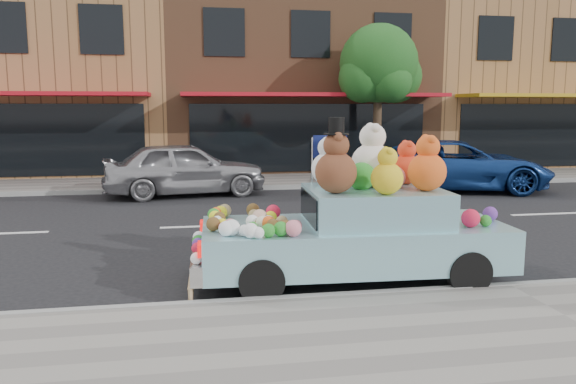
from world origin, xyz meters
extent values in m
plane|color=black|center=(0.00, 0.00, 0.00)|extent=(120.00, 120.00, 0.00)
cube|color=gray|center=(0.00, 6.50, 0.06)|extent=(60.00, 3.00, 0.12)
cube|color=gray|center=(0.00, -5.00, 0.07)|extent=(60.00, 0.12, 0.13)
cube|color=gray|center=(0.00, 5.00, 0.07)|extent=(60.00, 0.12, 0.13)
cube|color=#96673E|center=(-10.00, 12.00, 3.50)|extent=(10.00, 8.00, 7.00)
cube|color=black|center=(-10.00, 7.98, 1.40)|extent=(8.50, 0.06, 2.40)
cube|color=black|center=(-10.00, 7.98, 5.00)|extent=(1.40, 0.06, 1.60)
cube|color=black|center=(-7.00, 7.98, 5.00)|extent=(1.40, 0.06, 1.60)
cube|color=brown|center=(0.00, 12.00, 3.50)|extent=(10.00, 8.00, 7.00)
cube|color=black|center=(0.00, 7.98, 1.40)|extent=(8.50, 0.06, 2.40)
cube|color=#B5101C|center=(0.00, 7.10, 2.90)|extent=(9.00, 1.80, 0.12)
cube|color=black|center=(-3.00, 7.98, 5.00)|extent=(1.40, 0.06, 1.60)
cube|color=black|center=(0.00, 7.98, 5.00)|extent=(1.40, 0.06, 1.60)
cube|color=black|center=(3.00, 7.98, 5.00)|extent=(1.40, 0.06, 1.60)
cube|color=#96673E|center=(10.00, 12.00, 3.50)|extent=(10.00, 8.00, 7.00)
cube|color=#332D2B|center=(10.00, 12.00, 7.15)|extent=(10.00, 8.00, 0.30)
cube|color=black|center=(10.00, 7.98, 1.40)|extent=(8.50, 0.06, 2.40)
cube|color=black|center=(7.00, 7.98, 5.00)|extent=(1.40, 0.06, 1.60)
cube|color=black|center=(10.00, 7.98, 5.00)|extent=(1.40, 0.06, 1.60)
cylinder|color=#38281C|center=(2.00, 6.50, 1.60)|extent=(0.28, 0.28, 3.20)
sphere|color=#164F1A|center=(2.00, 6.50, 3.92)|extent=(2.60, 2.60, 2.60)
sphere|color=#164F1A|center=(2.70, 6.80, 3.52)|extent=(1.80, 1.80, 1.80)
sphere|color=#164F1A|center=(1.40, 6.30, 3.42)|extent=(1.60, 1.60, 1.60)
sphere|color=#164F1A|center=(2.20, 5.90, 3.32)|extent=(1.40, 1.40, 1.40)
sphere|color=#164F1A|center=(1.70, 7.10, 3.62)|extent=(1.60, 1.60, 1.60)
imported|color=#9F9EA3|center=(-4.40, 4.34, 0.77)|extent=(4.72, 2.42, 1.54)
imported|color=navy|center=(3.67, 3.94, 0.75)|extent=(5.87, 3.75, 1.51)
cylinder|color=black|center=(-0.58, -4.96, 0.30)|extent=(0.61, 0.22, 0.60)
cylinder|color=black|center=(-0.51, -3.40, 0.30)|extent=(0.61, 0.22, 0.60)
cylinder|color=black|center=(-3.37, -4.84, 0.30)|extent=(0.61, 0.22, 0.60)
cylinder|color=black|center=(-3.31, -3.29, 0.30)|extent=(0.61, 0.22, 0.60)
cube|color=#8FC9D5|center=(-1.94, -4.12, 0.55)|extent=(4.37, 1.87, 0.60)
cube|color=#8FC9D5|center=(-1.64, -4.13, 1.10)|extent=(1.96, 1.58, 0.50)
cube|color=silver|center=(-4.16, -4.03, 0.40)|extent=(0.23, 1.79, 0.26)
cube|color=red|center=(-4.14, -4.71, 0.72)|extent=(0.07, 0.28, 0.16)
cube|color=red|center=(-4.08, -3.35, 0.72)|extent=(0.07, 0.28, 0.16)
cube|color=black|center=(-2.59, -4.10, 1.10)|extent=(0.09, 1.30, 0.40)
sphere|color=#5C2F1A|center=(-2.31, -4.46, 1.63)|extent=(0.57, 0.57, 0.57)
sphere|color=#5C2F1A|center=(-2.31, -4.46, 2.00)|extent=(0.35, 0.35, 0.35)
sphere|color=#5C2F1A|center=(-2.31, -4.58, 2.11)|extent=(0.13, 0.13, 0.13)
sphere|color=#5C2F1A|center=(-2.31, -4.33, 2.11)|extent=(0.13, 0.13, 0.13)
cylinder|color=black|center=(-2.31, -4.46, 2.15)|extent=(0.33, 0.33, 0.02)
cylinder|color=black|center=(-2.31, -4.46, 2.26)|extent=(0.21, 0.21, 0.22)
sphere|color=beige|center=(-1.58, -3.79, 1.67)|extent=(0.63, 0.63, 0.63)
sphere|color=beige|center=(-1.58, -3.79, 2.07)|extent=(0.39, 0.39, 0.39)
sphere|color=beige|center=(-1.58, -3.92, 2.20)|extent=(0.15, 0.15, 0.15)
sphere|color=beige|center=(-1.58, -3.65, 2.20)|extent=(0.15, 0.15, 0.15)
sphere|color=#ED4E16|center=(-1.01, -4.46, 1.62)|extent=(0.53, 0.53, 0.53)
sphere|color=#ED4E16|center=(-1.01, -4.46, 1.96)|extent=(0.33, 0.33, 0.33)
sphere|color=#ED4E16|center=(-1.01, -4.58, 2.07)|extent=(0.13, 0.13, 0.13)
sphere|color=#ED4E16|center=(-1.01, -4.35, 2.07)|extent=(0.13, 0.13, 0.13)
sphere|color=red|center=(-1.03, -3.76, 1.58)|extent=(0.45, 0.45, 0.45)
sphere|color=red|center=(-1.03, -3.76, 1.87)|extent=(0.28, 0.28, 0.28)
sphere|color=red|center=(-1.03, -3.86, 1.96)|extent=(0.11, 0.11, 0.11)
sphere|color=red|center=(-1.03, -3.66, 1.96)|extent=(0.11, 0.11, 0.11)
sphere|color=white|center=(-2.22, -3.66, 1.59)|extent=(0.49, 0.49, 0.49)
sphere|color=white|center=(-2.22, -3.66, 1.91)|extent=(0.30, 0.30, 0.30)
sphere|color=white|center=(-2.22, -3.77, 2.01)|extent=(0.12, 0.12, 0.12)
sphere|color=white|center=(-2.22, -3.55, 2.01)|extent=(0.12, 0.12, 0.12)
sphere|color=gold|center=(-1.67, -4.68, 1.57)|extent=(0.43, 0.43, 0.43)
sphere|color=gold|center=(-1.67, -4.68, 1.85)|extent=(0.27, 0.27, 0.27)
sphere|color=gold|center=(-1.67, -4.78, 1.93)|extent=(0.10, 0.10, 0.10)
sphere|color=gold|center=(-1.67, -4.59, 1.93)|extent=(0.10, 0.10, 0.10)
sphere|color=#238023|center=(-1.84, -4.13, 1.53)|extent=(0.40, 0.40, 0.40)
sphere|color=#D46A77|center=(-1.34, -4.10, 1.50)|extent=(0.32, 0.32, 0.32)
sphere|color=white|center=(-3.57, -4.66, 0.93)|extent=(0.15, 0.15, 0.15)
sphere|color=#D64C14|center=(-3.21, -4.35, 0.95)|extent=(0.20, 0.20, 0.20)
sphere|color=yellow|center=(-3.24, -3.91, 0.92)|extent=(0.13, 0.13, 0.13)
sphere|color=white|center=(-3.88, -3.91, 0.92)|extent=(0.13, 0.13, 0.13)
sphere|color=white|center=(-3.41, -4.82, 0.93)|extent=(0.15, 0.15, 0.15)
sphere|color=white|center=(-3.41, -4.17, 0.94)|extent=(0.18, 0.18, 0.18)
sphere|color=olive|center=(-3.74, -3.34, 0.95)|extent=(0.20, 0.20, 0.20)
sphere|color=#543918|center=(-3.34, -4.21, 0.92)|extent=(0.14, 0.14, 0.14)
sphere|color=white|center=(-3.72, -4.60, 0.96)|extent=(0.21, 0.21, 0.21)
sphere|color=white|center=(-3.20, -4.27, 0.94)|extent=(0.19, 0.19, 0.19)
sphere|color=#238023|center=(-3.19, -4.02, 0.92)|extent=(0.13, 0.13, 0.13)
sphere|color=#D46A77|center=(-3.73, -4.42, 0.95)|extent=(0.19, 0.19, 0.19)
sphere|color=yellow|center=(-3.81, -3.45, 0.95)|extent=(0.19, 0.19, 0.19)
sphere|color=olive|center=(-3.01, -4.25, 0.94)|extent=(0.17, 0.17, 0.17)
sphere|color=#238023|center=(-3.27, -4.78, 0.94)|extent=(0.18, 0.18, 0.18)
sphere|color=beige|center=(-3.28, -4.29, 0.94)|extent=(0.19, 0.19, 0.19)
sphere|color=#238023|center=(-3.44, -4.40, 0.92)|extent=(0.14, 0.14, 0.14)
sphere|color=red|center=(-3.04, -3.63, 0.96)|extent=(0.22, 0.22, 0.22)
sphere|color=white|center=(-3.80, -4.62, 0.95)|extent=(0.20, 0.20, 0.20)
sphere|color=#D46A77|center=(-2.86, -4.51, 0.93)|extent=(0.16, 0.16, 0.16)
sphere|color=#543918|center=(-3.01, -4.55, 0.94)|extent=(0.18, 0.18, 0.18)
sphere|color=#D46A77|center=(-3.82, -4.41, 0.92)|extent=(0.15, 0.15, 0.15)
sphere|color=#238023|center=(-3.92, -3.57, 0.94)|extent=(0.18, 0.18, 0.18)
sphere|color=#543918|center=(-3.17, -4.45, 0.94)|extent=(0.18, 0.18, 0.18)
sphere|color=white|center=(-3.50, -4.78, 0.95)|extent=(0.20, 0.20, 0.20)
sphere|color=#543918|center=(-3.84, -3.82, 0.94)|extent=(0.17, 0.17, 0.17)
sphere|color=yellow|center=(-3.90, -3.75, 0.94)|extent=(0.18, 0.18, 0.18)
sphere|color=#543918|center=(-3.31, -3.36, 0.95)|extent=(0.20, 0.20, 0.20)
sphere|color=#238023|center=(-3.80, -3.32, 0.93)|extent=(0.16, 0.16, 0.16)
sphere|color=yellow|center=(-3.83, -4.22, 0.93)|extent=(0.16, 0.16, 0.16)
sphere|color=#238023|center=(-3.10, -4.74, 0.95)|extent=(0.19, 0.19, 0.19)
sphere|color=olive|center=(-3.33, -3.67, 0.93)|extent=(0.17, 0.17, 0.17)
sphere|color=#D46A77|center=(-2.95, -4.79, 0.96)|extent=(0.22, 0.22, 0.22)
sphere|color=#D64C14|center=(-3.88, -3.50, 0.94)|extent=(0.19, 0.19, 0.19)
sphere|color=yellow|center=(-3.12, -3.90, 0.94)|extent=(0.18, 0.18, 0.18)
sphere|color=#543918|center=(-3.95, -4.28, 0.95)|extent=(0.19, 0.19, 0.19)
sphere|color=#D8A88C|center=(-3.29, -4.02, 0.97)|extent=(0.22, 0.22, 0.22)
sphere|color=red|center=(-4.17, -4.24, 0.61)|extent=(0.16, 0.16, 0.16)
sphere|color=white|center=(-4.14, -3.58, 0.62)|extent=(0.17, 0.17, 0.17)
sphere|color=#5B2B84|center=(-4.15, -3.69, 0.60)|extent=(0.14, 0.14, 0.14)
sphere|color=olive|center=(-4.18, -4.60, 0.59)|extent=(0.13, 0.13, 0.13)
sphere|color=white|center=(-4.19, -4.74, 0.61)|extent=(0.15, 0.15, 0.15)
sphere|color=#543918|center=(-4.16, -4.12, 0.60)|extent=(0.13, 0.13, 0.13)
sphere|color=#5B2B84|center=(-4.16, -3.97, 0.61)|extent=(0.16, 0.16, 0.16)
sphere|color=#238023|center=(-4.15, -3.84, 0.62)|extent=(0.17, 0.17, 0.17)
sphere|color=white|center=(-4.19, -4.71, 0.60)|extent=(0.14, 0.14, 0.14)
sphere|color=#238023|center=(-0.33, -4.45, 0.93)|extent=(0.17, 0.17, 0.17)
sphere|color=#D64C14|center=(-0.36, -3.70, 0.95)|extent=(0.19, 0.19, 0.19)
sphere|color=#238023|center=(-0.19, -4.64, 0.93)|extent=(0.16, 0.16, 0.16)
sphere|color=red|center=(-0.42, -4.65, 0.98)|extent=(0.26, 0.26, 0.26)
sphere|color=yellow|center=(-0.52, -3.88, 0.95)|extent=(0.19, 0.19, 0.19)
sphere|color=#5B2B84|center=(0.07, -4.29, 0.96)|extent=(0.21, 0.21, 0.21)
sphere|color=#238023|center=(-0.53, -4.17, 0.96)|extent=(0.21, 0.21, 0.21)
cylinder|color=#997A54|center=(-4.28, -4.88, 0.17)|extent=(0.06, 0.06, 0.17)
sphere|color=#997A54|center=(-4.28, -4.88, 0.26)|extent=(0.07, 0.07, 0.07)
cylinder|color=#997A54|center=(-4.27, -4.76, 0.17)|extent=(0.06, 0.06, 0.17)
sphere|color=#997A54|center=(-4.27, -4.76, 0.26)|extent=(0.07, 0.07, 0.07)
cylinder|color=#997A54|center=(-4.27, -4.65, 0.17)|extent=(0.06, 0.06, 0.17)
sphere|color=#997A54|center=(-4.27, -4.65, 0.26)|extent=(0.07, 0.07, 0.07)
cylinder|color=#997A54|center=(-4.26, -4.54, 0.17)|extent=(0.06, 0.06, 0.17)
sphere|color=#997A54|center=(-4.26, -4.54, 0.26)|extent=(0.07, 0.07, 0.07)
cylinder|color=#997A54|center=(-4.26, -4.42, 0.17)|extent=(0.06, 0.06, 0.17)
sphere|color=#997A54|center=(-4.26, -4.42, 0.26)|extent=(0.07, 0.07, 0.07)
cylinder|color=#997A54|center=(-4.25, -4.31, 0.17)|extent=(0.06, 0.06, 0.17)
sphere|color=#997A54|center=(-4.25, -4.31, 0.26)|extent=(0.07, 0.07, 0.07)
cylinder|color=#997A54|center=(-4.25, -4.20, 0.17)|extent=(0.06, 0.06, 0.17)
sphere|color=#997A54|center=(-4.25, -4.20, 0.26)|extent=(0.07, 0.07, 0.07)
cylinder|color=#997A54|center=(-4.24, -4.08, 0.17)|extent=(0.06, 0.06, 0.17)
sphere|color=#997A54|center=(-4.24, -4.08, 0.26)|extent=(0.07, 0.07, 0.07)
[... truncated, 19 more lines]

